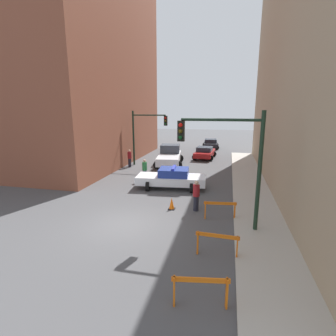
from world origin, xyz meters
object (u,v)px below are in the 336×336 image
at_px(traffic_cone, 172,204).
at_px(traffic_light_near, 232,153).
at_px(barrier_front, 200,287).
at_px(barrier_mid, 217,241).
at_px(pedestrian_sidewalk, 196,195).
at_px(pedestrian_corner, 130,158).
at_px(white_truck, 170,156).
at_px(parked_car_mid, 211,144).
at_px(traffic_light_far, 144,130).
at_px(police_car, 172,178).
at_px(parked_car_near, 205,152).
at_px(barrier_back, 220,207).
at_px(pedestrian_crossing, 145,170).

bearing_deg(traffic_cone, traffic_light_near, -30.89).
bearing_deg(barrier_front, traffic_light_near, 81.90).
height_order(barrier_front, barrier_mid, same).
relative_size(pedestrian_sidewalk, traffic_cone, 2.53).
relative_size(pedestrian_corner, barrier_mid, 1.04).
bearing_deg(white_truck, parked_car_mid, 67.66).
relative_size(parked_car_mid, barrier_mid, 2.76).
bearing_deg(pedestrian_sidewalk, traffic_light_far, 65.96).
distance_m(police_car, white_truck, 7.66).
xyz_separation_m(police_car, barrier_mid, (3.46, -8.05, -0.11)).
bearing_deg(parked_car_mid, parked_car_near, -94.94).
distance_m(traffic_light_far, white_truck, 3.47).
height_order(pedestrian_sidewalk, barrier_back, pedestrian_sidewalk).
bearing_deg(barrier_front, parked_car_mid, 93.47).
distance_m(white_truck, barrier_mid, 16.37).
bearing_deg(traffic_light_near, barrier_back, 111.84).
xyz_separation_m(white_truck, pedestrian_crossing, (-0.59, -6.01, -0.04)).
distance_m(parked_car_mid, traffic_cone, 23.35).
xyz_separation_m(traffic_light_near, pedestrian_corner, (-9.15, 11.33, -2.67)).
bearing_deg(parked_car_near, traffic_light_far, -133.89).
height_order(traffic_light_near, traffic_light_far, traffic_light_near).
height_order(pedestrian_crossing, pedestrian_sidewalk, same).
bearing_deg(traffic_light_near, white_truck, 113.51).
xyz_separation_m(traffic_light_far, parked_car_mid, (5.47, 12.67, -2.72)).
relative_size(pedestrian_crossing, pedestrian_corner, 1.00).
height_order(parked_car_mid, barrier_mid, parked_car_mid).
bearing_deg(pedestrian_sidewalk, parked_car_mid, 37.21).
bearing_deg(traffic_cone, pedestrian_sidewalk, 3.86).
distance_m(traffic_light_far, pedestrian_corner, 3.00).
xyz_separation_m(parked_car_mid, barrier_back, (2.14, -24.11, -0.06)).
relative_size(traffic_light_far, police_car, 1.07).
height_order(pedestrian_crossing, pedestrian_corner, same).
xyz_separation_m(pedestrian_crossing, pedestrian_corner, (-2.87, 4.28, 0.00)).
bearing_deg(pedestrian_sidewalk, barrier_mid, -127.99).
bearing_deg(traffic_light_near, parked_car_near, 98.74).
bearing_deg(parked_car_near, barrier_mid, -79.59).
bearing_deg(barrier_front, traffic_cone, 108.43).
distance_m(parked_car_near, barrier_front, 22.54).
height_order(white_truck, barrier_back, white_truck).
distance_m(police_car, parked_car_mid, 19.57).
distance_m(traffic_light_near, pedestrian_crossing, 9.81).
xyz_separation_m(parked_car_near, barrier_front, (1.94, -22.46, -0.06)).
bearing_deg(barrier_mid, traffic_light_near, 80.67).
height_order(parked_car_near, pedestrian_crossing, pedestrian_crossing).
xyz_separation_m(pedestrian_sidewalk, barrier_front, (0.98, -7.00, -0.24)).
distance_m(parked_car_mid, barrier_mid, 27.66).
bearing_deg(parked_car_mid, pedestrian_crossing, -105.74).
height_order(pedestrian_corner, traffic_cone, pedestrian_corner).
xyz_separation_m(barrier_mid, traffic_cone, (-2.63, 4.23, -0.30)).
height_order(traffic_light_far, pedestrian_crossing, traffic_light_far).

